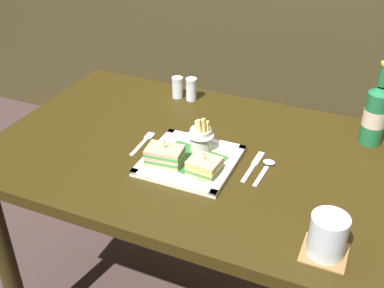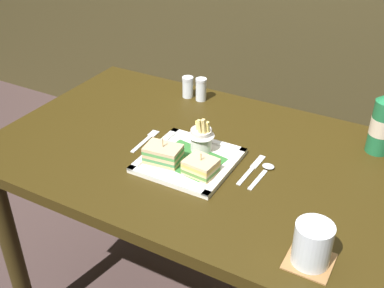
# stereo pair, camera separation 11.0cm
# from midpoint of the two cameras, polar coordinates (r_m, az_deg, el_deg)

# --- Properties ---
(dining_table) EXTENTS (1.21, 0.79, 0.77)m
(dining_table) POSITION_cam_midpoint_polar(r_m,az_deg,el_deg) (1.48, -1.93, -4.33)
(dining_table) COLOR #33260B
(dining_table) RESTS_ON ground_plane
(square_plate) EXTENTS (0.25, 0.25, 0.02)m
(square_plate) POSITION_cam_midpoint_polar(r_m,az_deg,el_deg) (1.35, -2.54, -2.11)
(square_plate) COLOR white
(square_plate) RESTS_ON dining_table
(sandwich_half_left) EXTENTS (0.11, 0.08, 0.08)m
(sandwich_half_left) POSITION_cam_midpoint_polar(r_m,az_deg,el_deg) (1.33, -5.69, -1.44)
(sandwich_half_left) COLOR tan
(sandwich_half_left) RESTS_ON square_plate
(sandwich_half_right) EXTENTS (0.09, 0.08, 0.06)m
(sandwich_half_right) POSITION_cam_midpoint_polar(r_m,az_deg,el_deg) (1.28, -0.95, -2.75)
(sandwich_half_right) COLOR #D3B886
(sandwich_half_right) RESTS_ON square_plate
(fries_cup) EXTENTS (0.08, 0.08, 0.12)m
(fries_cup) POSITION_cam_midpoint_polar(r_m,az_deg,el_deg) (1.37, -1.22, 1.01)
(fries_cup) COLOR silver
(fries_cup) RESTS_ON square_plate
(beer_bottle) EXTENTS (0.07, 0.07, 0.26)m
(beer_bottle) POSITION_cam_midpoint_polar(r_m,az_deg,el_deg) (1.48, 19.33, 3.48)
(beer_bottle) COLOR #1F6B3C
(beer_bottle) RESTS_ON dining_table
(drink_coaster) EXTENTS (0.10, 0.10, 0.00)m
(drink_coaster) POSITION_cam_midpoint_polar(r_m,az_deg,el_deg) (1.10, 12.88, -12.74)
(drink_coaster) COLOR #A06F3E
(drink_coaster) RESTS_ON dining_table
(water_glass) EXTENTS (0.08, 0.08, 0.10)m
(water_glass) POSITION_cam_midpoint_polar(r_m,az_deg,el_deg) (1.07, 13.18, -10.96)
(water_glass) COLOR silver
(water_glass) RESTS_ON dining_table
(fork) EXTENTS (0.02, 0.14, 0.00)m
(fork) POSITION_cam_midpoint_polar(r_m,az_deg,el_deg) (1.46, -8.01, 0.19)
(fork) COLOR silver
(fork) RESTS_ON dining_table
(knife) EXTENTS (0.02, 0.16, 0.00)m
(knife) POSITION_cam_midpoint_polar(r_m,az_deg,el_deg) (1.35, 5.15, -2.61)
(knife) COLOR silver
(knife) RESTS_ON dining_table
(spoon) EXTENTS (0.03, 0.13, 0.01)m
(spoon) POSITION_cam_midpoint_polar(r_m,az_deg,el_deg) (1.34, 6.73, -2.70)
(spoon) COLOR silver
(spoon) RESTS_ON dining_table
(salt_shaker) EXTENTS (0.04, 0.04, 0.08)m
(salt_shaker) POSITION_cam_midpoint_polar(r_m,az_deg,el_deg) (1.71, -3.61, 6.66)
(salt_shaker) COLOR silver
(salt_shaker) RESTS_ON dining_table
(pepper_shaker) EXTENTS (0.04, 0.04, 0.08)m
(pepper_shaker) POSITION_cam_midpoint_polar(r_m,az_deg,el_deg) (1.69, -1.96, 6.43)
(pepper_shaker) COLOR silver
(pepper_shaker) RESTS_ON dining_table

